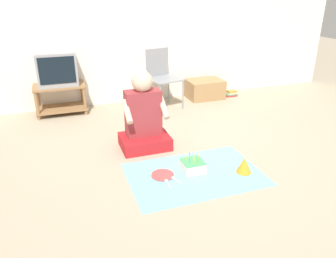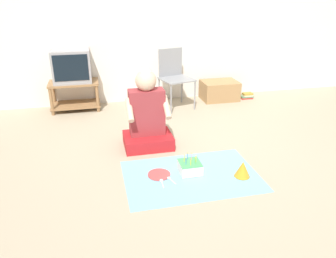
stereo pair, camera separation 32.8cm
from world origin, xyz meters
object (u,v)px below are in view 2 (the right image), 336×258
object	(u,v)px
tv	(72,66)
birthday_cake	(190,167)
book_pile	(247,96)
paper_plate	(159,174)
person_seated	(147,118)
party_hat_blue	(243,169)
folding_chair	(174,74)
cardboard_box_stack	(219,90)

from	to	relation	value
tv	birthday_cake	distance (m)	2.46
tv	birthday_cake	xyz separation A→B (m)	(1.12, -2.11, -0.58)
birthday_cake	tv	bearing A→B (deg)	117.87
tv	book_pile	size ratio (longest dim) A/B	2.61
book_pile	paper_plate	bearing A→B (deg)	-132.85
person_seated	party_hat_blue	world-z (taller)	person_seated
tv	book_pile	distance (m)	2.75
folding_chair	book_pile	size ratio (longest dim) A/B	4.28
person_seated	birthday_cake	distance (m)	0.80
person_seated	paper_plate	world-z (taller)	person_seated
folding_chair	party_hat_blue	bearing A→B (deg)	-86.11
cardboard_box_stack	birthday_cake	size ratio (longest dim) A/B	2.70
tv	paper_plate	distance (m)	2.34
birthday_cake	paper_plate	xyz separation A→B (m)	(-0.30, 0.01, -0.05)
birthday_cake	party_hat_blue	xyz separation A→B (m)	(0.46, -0.18, 0.02)
folding_chair	person_seated	bearing A→B (deg)	-116.39
party_hat_blue	paper_plate	xyz separation A→B (m)	(-0.76, 0.20, -0.07)
birthday_cake	paper_plate	distance (m)	0.31
book_pile	folding_chair	bearing A→B (deg)	-175.40
folding_chair	birthday_cake	size ratio (longest dim) A/B	4.09
tv	party_hat_blue	world-z (taller)	tv
party_hat_blue	paper_plate	size ratio (longest dim) A/B	0.72
folding_chair	paper_plate	bearing A→B (deg)	-108.00
tv	paper_plate	xyz separation A→B (m)	(0.82, -2.10, -0.63)
person_seated	tv	bearing A→B (deg)	120.00
tv	person_seated	world-z (taller)	person_seated
book_pile	party_hat_blue	size ratio (longest dim) A/B	1.28
party_hat_blue	book_pile	bearing A→B (deg)	63.50
tv	cardboard_box_stack	bearing A→B (deg)	-0.83
birthday_cake	person_seated	bearing A→B (deg)	113.16
birthday_cake	paper_plate	world-z (taller)	birthday_cake
book_pile	paper_plate	distance (m)	2.74
paper_plate	book_pile	bearing A→B (deg)	47.15
tv	book_pile	bearing A→B (deg)	-1.91
cardboard_box_stack	party_hat_blue	bearing A→B (deg)	-105.87
paper_plate	tv	bearing A→B (deg)	111.25
tv	book_pile	world-z (taller)	tv
paper_plate	folding_chair	bearing A→B (deg)	72.00
person_seated	birthday_cake	size ratio (longest dim) A/B	4.52
person_seated	paper_plate	size ratio (longest dim) A/B	4.33
person_seated	birthday_cake	bearing A→B (deg)	-66.84
tv	person_seated	bearing A→B (deg)	-60.00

